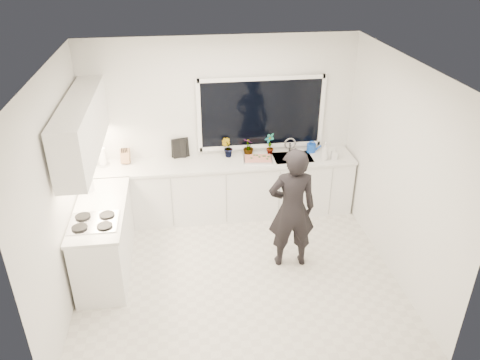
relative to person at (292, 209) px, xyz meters
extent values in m
cube|color=beige|center=(-0.73, -0.12, -0.85)|extent=(4.00, 3.50, 0.02)
cube|color=white|center=(-0.73, 1.64, 0.51)|extent=(4.00, 0.02, 2.70)
cube|color=white|center=(-2.74, -0.12, 0.51)|extent=(0.02, 3.50, 2.70)
cube|color=white|center=(1.28, -0.12, 0.51)|extent=(0.02, 3.50, 2.70)
cube|color=white|center=(-0.73, -0.12, 1.87)|extent=(4.00, 3.50, 0.02)
cube|color=black|center=(-0.13, 1.60, 0.71)|extent=(1.80, 0.02, 1.00)
cube|color=white|center=(-0.73, 1.33, -0.40)|extent=(3.92, 0.58, 0.88)
cube|color=white|center=(-2.40, 0.23, -0.40)|extent=(0.58, 1.60, 0.88)
cube|color=silver|center=(-0.73, 1.32, 0.06)|extent=(3.94, 0.62, 0.04)
cube|color=silver|center=(-2.40, 0.23, 0.06)|extent=(0.62, 1.60, 0.04)
cube|color=white|center=(-2.52, 0.58, 1.01)|extent=(0.34, 2.10, 0.70)
cube|color=silver|center=(0.32, 1.33, 0.03)|extent=(0.58, 0.42, 0.14)
cylinder|color=silver|center=(0.32, 1.53, 0.19)|extent=(0.03, 0.03, 0.22)
cube|color=black|center=(-2.42, -0.12, 0.10)|extent=(0.56, 0.48, 0.03)
imported|color=black|center=(0.00, 0.00, 0.00)|extent=(0.63, 0.43, 1.67)
cube|color=silver|center=(-0.22, 1.30, 0.10)|extent=(0.46, 0.36, 0.03)
cube|color=red|center=(-0.22, 1.30, 0.12)|extent=(0.42, 0.32, 0.01)
cylinder|color=#1345B8|center=(0.65, 1.49, 0.15)|extent=(0.15, 0.15, 0.13)
cylinder|color=white|center=(-2.48, 1.43, 0.21)|extent=(0.14, 0.14, 0.26)
cube|color=#9C7748|center=(-2.16, 1.47, 0.19)|extent=(0.14, 0.11, 0.22)
cylinder|color=#B4B4B8|center=(-2.58, 0.68, 0.16)|extent=(0.17, 0.17, 0.16)
cube|color=black|center=(-1.38, 1.57, 0.22)|extent=(0.22, 0.05, 0.28)
cube|color=black|center=(-1.35, 1.57, 0.23)|extent=(0.25, 0.08, 0.30)
imported|color=#26662D|center=(-0.65, 1.49, 0.23)|extent=(0.20, 0.18, 0.29)
imported|color=#26662D|center=(-0.33, 1.49, 0.22)|extent=(0.22, 0.22, 0.27)
imported|color=#26662D|center=(0.00, 1.49, 0.25)|extent=(0.17, 0.21, 0.34)
imported|color=#D8BF66|center=(0.77, 1.18, 0.22)|extent=(0.12, 0.12, 0.27)
imported|color=#D8BF66|center=(0.92, 1.18, 0.18)|extent=(0.10, 0.10, 0.19)
camera|label=1|loc=(-1.34, -4.92, 3.10)|focal=35.00mm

